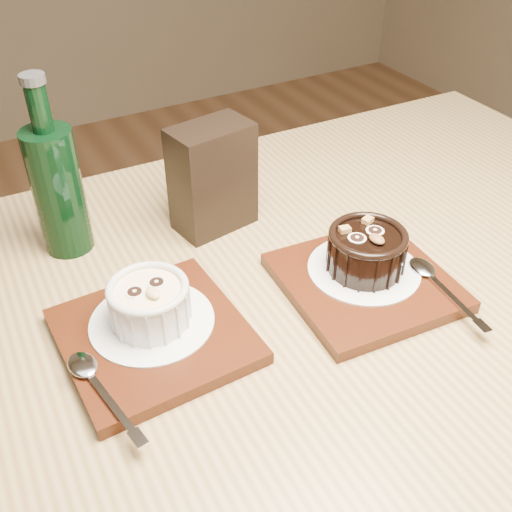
{
  "coord_description": "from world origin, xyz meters",
  "views": [
    {
      "loc": [
        -0.27,
        -0.15,
        1.2
      ],
      "look_at": [
        -0.03,
        0.29,
        0.81
      ],
      "focal_mm": 42.0,
      "sensor_mm": 36.0,
      "label": 1
    }
  ],
  "objects": [
    {
      "name": "ramekin_white",
      "position": [
        -0.15,
        0.3,
        0.79
      ],
      "size": [
        0.08,
        0.08,
        0.05
      ],
      "rotation": [
        0.0,
        0.0,
        0.14
      ],
      "color": "silver",
      "rests_on": "doily_left"
    },
    {
      "name": "green_bottle",
      "position": [
        -0.18,
        0.49,
        0.84
      ],
      "size": [
        0.06,
        0.06,
        0.22
      ],
      "color": "black",
      "rests_on": "table"
    },
    {
      "name": "tray_left",
      "position": [
        -0.15,
        0.28,
        0.76
      ],
      "size": [
        0.19,
        0.19,
        0.01
      ],
      "primitive_type": "cube",
      "rotation": [
        0.0,
        0.0,
        0.03
      ],
      "color": "#421A0B",
      "rests_on": "table"
    },
    {
      "name": "tray_right",
      "position": [
        0.09,
        0.25,
        0.76
      ],
      "size": [
        0.19,
        0.19,
        0.01
      ],
      "primitive_type": "cube",
      "rotation": [
        0.0,
        0.0,
        -0.07
      ],
      "color": "#421A0B",
      "rests_on": "table"
    },
    {
      "name": "spoon_left",
      "position": [
        -0.22,
        0.23,
        0.77
      ],
      "size": [
        0.05,
        0.14,
        0.01
      ],
      "primitive_type": null,
      "rotation": [
        0.0,
        0.0,
        0.17
      ],
      "color": "silver",
      "rests_on": "tray_left"
    },
    {
      "name": "doily_right",
      "position": [
        0.1,
        0.26,
        0.77
      ],
      "size": [
        0.13,
        0.13,
        0.0
      ],
      "primitive_type": "cylinder",
      "color": "white",
      "rests_on": "tray_right"
    },
    {
      "name": "ramekin_dark",
      "position": [
        0.1,
        0.26,
        0.79
      ],
      "size": [
        0.09,
        0.09,
        0.05
      ],
      "rotation": [
        0.0,
        0.0,
        0.07
      ],
      "color": "black",
      "rests_on": "doily_right"
    },
    {
      "name": "doily_left",
      "position": [
        -0.15,
        0.3,
        0.77
      ],
      "size": [
        0.13,
        0.13,
        0.0
      ],
      "primitive_type": "cylinder",
      "color": "white",
      "rests_on": "tray_left"
    },
    {
      "name": "table",
      "position": [
        -0.0,
        0.25,
        0.66
      ],
      "size": [
        1.22,
        0.83,
        0.75
      ],
      "rotation": [
        0.0,
        0.0,
        -0.02
      ],
      "color": "olive",
      "rests_on": "ground"
    },
    {
      "name": "spoon_right",
      "position": [
        0.15,
        0.19,
        0.77
      ],
      "size": [
        0.04,
        0.14,
        0.01
      ],
      "primitive_type": null,
      "rotation": [
        0.0,
        0.0,
        -0.11
      ],
      "color": "silver",
      "rests_on": "tray_right"
    },
    {
      "name": "condiment_stand",
      "position": [
        -0.0,
        0.45,
        0.82
      ],
      "size": [
        0.11,
        0.08,
        0.14
      ],
      "primitive_type": "cube",
      "rotation": [
        0.0,
        0.0,
        0.17
      ],
      "color": "black",
      "rests_on": "table"
    }
  ]
}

